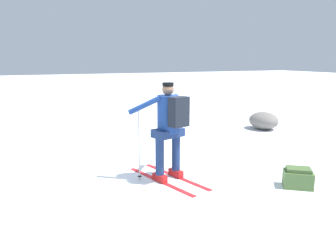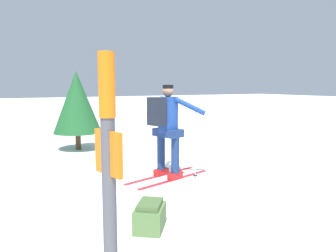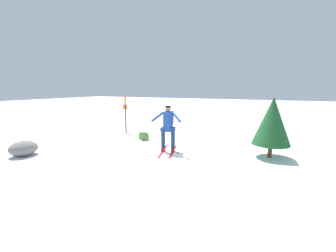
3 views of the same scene
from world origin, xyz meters
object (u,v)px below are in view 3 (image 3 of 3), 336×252
at_px(skier, 168,125).
at_px(rock_boulder, 23,148).
at_px(pine_tree, 272,121).
at_px(trail_marker, 125,112).
at_px(dropped_backpack, 144,136).

relative_size(skier, rock_boulder, 1.89).
bearing_deg(pine_tree, trail_marker, -101.16).
relative_size(trail_marker, rock_boulder, 1.99).
bearing_deg(skier, pine_tree, 103.60).
bearing_deg(pine_tree, skier, -76.40).
distance_m(rock_boulder, pine_tree, 8.65).
height_order(skier, trail_marker, trail_marker).
bearing_deg(trail_marker, dropped_backpack, 59.20).
height_order(trail_marker, rock_boulder, trail_marker).
bearing_deg(trail_marker, pine_tree, 78.84).
bearing_deg(skier, trail_marker, -122.00).
distance_m(trail_marker, rock_boulder, 5.08).
distance_m(trail_marker, pine_tree, 7.18).
bearing_deg(dropped_backpack, trail_marker, -120.80).
relative_size(rock_boulder, pine_tree, 0.46).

